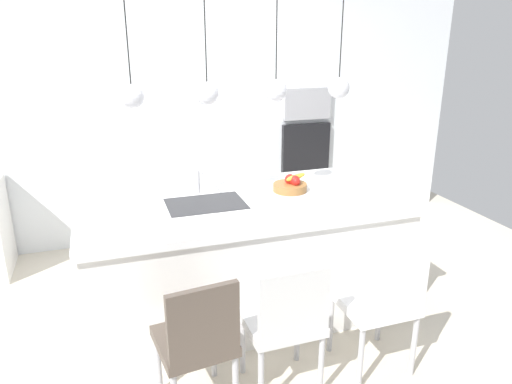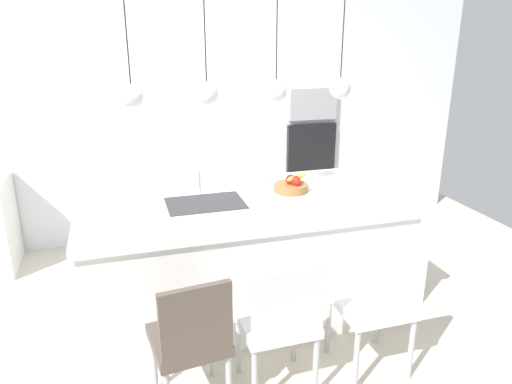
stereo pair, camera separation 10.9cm
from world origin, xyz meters
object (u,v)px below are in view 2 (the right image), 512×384
Objects in this scene: chair_near at (191,338)px; fruit_bowl at (292,185)px; oven at (311,149)px; microwave at (313,104)px; chair_middle at (280,320)px; chair_far at (377,302)px.

fruit_bowl is at bearing 46.99° from chair_near.
microwave is at bearing 0.00° from oven.
chair_middle is at bearing -116.15° from oven.
fruit_bowl is 0.49× the size of oven.
chair_far is at bearing -103.59° from oven.
oven is 2.86m from chair_middle.
microwave is at bearing 62.08° from fruit_bowl.
microwave is 0.62× the size of chair_near.
microwave reaches higher than chair_middle.
chair_middle is 0.99× the size of chair_far.
chair_far is (1.16, -0.00, 0.02)m from chair_near.
microwave is 0.61× the size of chair_far.
microwave is at bearing 76.41° from chair_far.
fruit_bowl reaches higher than chair_near.
chair_far is at bearing -0.23° from chair_middle.
oven reaches higher than chair_near.
fruit_bowl is 0.51× the size of microwave.
oven reaches higher than chair_far.
chair_near is at bearing -124.84° from oven.
chair_far is (-0.62, -2.55, -0.34)m from oven.
chair_far is at bearing -103.59° from microwave.
fruit_bowl is 0.31× the size of chair_far.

